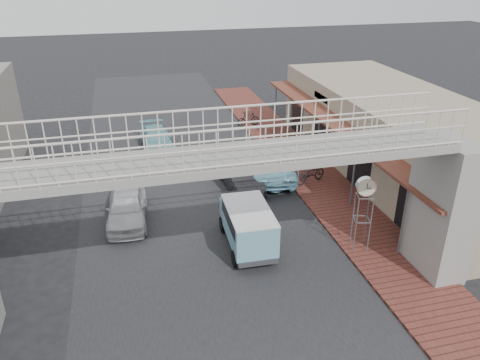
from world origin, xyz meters
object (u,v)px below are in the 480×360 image
white_hatchback (127,207)px  street_clock (365,190)px  motorcycle_near (310,173)px  motorcycle_far (248,119)px  dark_sedan (240,176)px  angkot_curb (268,165)px  angkot_far (156,139)px  arrow_sign (312,142)px  angkot_van (248,222)px

white_hatchback → street_clock: bearing=-23.1°
motorcycle_near → motorcycle_far: 9.21m
white_hatchback → dark_sedan: white_hatchback is taller
dark_sedan → motorcycle_near: dark_sedan is taller
dark_sedan → motorcycle_far: size_ratio=2.49×
angkot_curb → angkot_far: 7.54m
angkot_curb → dark_sedan: bearing=34.6°
angkot_curb → motorcycle_far: (1.10, 7.85, -0.09)m
white_hatchback → arrow_sign: (8.85, 1.18, 1.66)m
white_hatchback → angkot_curb: size_ratio=0.84×
motorcycle_far → arrow_sign: bearing=175.1°
angkot_far → arrow_sign: bearing=-49.1°
white_hatchback → motorcycle_near: 9.12m
street_clock → arrow_sign: size_ratio=1.08×
street_clock → arrow_sign: 5.64m
angkot_far → angkot_van: size_ratio=1.14×
street_clock → dark_sedan: bearing=130.0°
angkot_curb → arrow_sign: size_ratio=1.73×
motorcycle_near → arrow_sign: arrow_sign is taller
dark_sedan → street_clock: (3.14, -6.36, 1.93)m
angkot_van → street_clock: street_clock is taller
angkot_curb → motorcycle_far: bearing=-91.0°
motorcycle_near → arrow_sign: bearing=131.8°
angkot_far → street_clock: bearing=-65.7°
angkot_far → motorcycle_near: bearing=-47.3°
white_hatchback → motorcycle_far: (8.28, 10.64, -0.11)m
white_hatchback → street_clock: size_ratio=1.34×
angkot_far → dark_sedan: bearing=-64.5°
white_hatchback → arrow_sign: 9.09m
angkot_curb → angkot_van: bearing=72.7°
white_hatchback → motorcycle_near: size_ratio=2.21×
angkot_van → street_clock: size_ratio=1.22×
dark_sedan → angkot_far: (-3.48, 6.37, -0.04)m
angkot_curb → motorcycle_far: angkot_curb is taller
angkot_far → motorcycle_near: 9.77m
angkot_curb → street_clock: street_clock is taller
dark_sedan → angkot_far: dark_sedan is taller
motorcycle_far → angkot_van: bearing=156.2°
white_hatchback → angkot_van: size_ratio=1.10×
dark_sedan → motorcycle_near: (3.53, -0.44, -0.07)m
dark_sedan → street_clock: street_clock is taller
angkot_van → motorcycle_near: size_ratio=2.01×
motorcycle_far → angkot_curb: bearing=163.6°
motorcycle_near → street_clock: size_ratio=0.61×
motorcycle_far → arrow_sign: (0.58, -9.47, 1.77)m
dark_sedan → motorcycle_near: bearing=-11.1°
angkot_far → motorcycle_near: angkot_far is taller
angkot_curb → street_clock: size_ratio=1.61×
dark_sedan → street_clock: size_ratio=1.32×
angkot_curb → arrow_sign: bearing=143.0°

